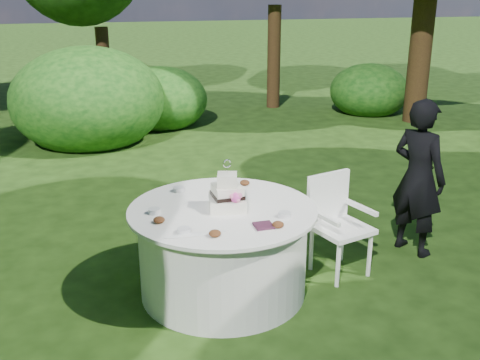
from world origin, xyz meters
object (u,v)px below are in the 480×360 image
object	(u,v)px
napkins	(264,226)
guest	(418,178)
chair	(336,217)
table	(223,250)
cake	(228,195)

from	to	relation	value
napkins	guest	bearing A→B (deg)	21.77
guest	chair	xyz separation A→B (m)	(-0.91, -0.15, -0.24)
guest	table	xyz separation A→B (m)	(-2.00, -0.26, -0.38)
guest	chair	distance (m)	0.96
guest	cake	world-z (taller)	guest
cake	napkins	bearing A→B (deg)	-68.61
cake	chair	size ratio (longest dim) A/B	0.46
cake	table	bearing A→B (deg)	153.93
napkins	cake	xyz separation A→B (m)	(-0.17, 0.43, 0.10)
cake	chair	bearing A→B (deg)	7.12
table	chair	xyz separation A→B (m)	(1.08, 0.11, 0.13)
chair	napkins	bearing A→B (deg)	-147.16
napkins	cake	size ratio (longest dim) A/B	0.33
guest	cake	size ratio (longest dim) A/B	3.64
chair	cake	bearing A→B (deg)	-172.88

